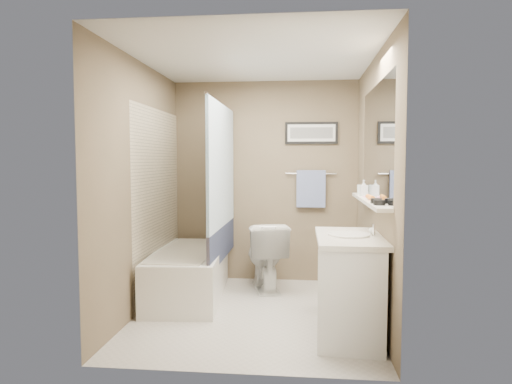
# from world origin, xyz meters

# --- Properties ---
(ground) EXTENTS (2.50, 2.50, 0.00)m
(ground) POSITION_xyz_m (0.00, 0.00, 0.00)
(ground) COLOR beige
(ground) RESTS_ON ground
(ceiling) EXTENTS (2.20, 2.50, 0.04)m
(ceiling) POSITION_xyz_m (0.00, 0.00, 2.38)
(ceiling) COLOR silver
(ceiling) RESTS_ON wall_back
(wall_back) EXTENTS (2.20, 0.04, 2.40)m
(wall_back) POSITION_xyz_m (0.00, 1.23, 1.20)
(wall_back) COLOR brown
(wall_back) RESTS_ON ground
(wall_front) EXTENTS (2.20, 0.04, 2.40)m
(wall_front) POSITION_xyz_m (0.00, -1.23, 1.20)
(wall_front) COLOR brown
(wall_front) RESTS_ON ground
(wall_left) EXTENTS (0.04, 2.50, 2.40)m
(wall_left) POSITION_xyz_m (-1.08, 0.00, 1.20)
(wall_left) COLOR brown
(wall_left) RESTS_ON ground
(wall_right) EXTENTS (0.04, 2.50, 2.40)m
(wall_right) POSITION_xyz_m (1.08, 0.00, 1.20)
(wall_right) COLOR brown
(wall_right) RESTS_ON ground
(tile_surround) EXTENTS (0.02, 1.55, 2.00)m
(tile_surround) POSITION_xyz_m (-1.09, 0.50, 1.00)
(tile_surround) COLOR beige
(tile_surround) RESTS_ON wall_left
(curtain_rod) EXTENTS (0.02, 1.55, 0.02)m
(curtain_rod) POSITION_xyz_m (-0.40, 0.50, 2.05)
(curtain_rod) COLOR silver
(curtain_rod) RESTS_ON wall_left
(curtain_upper) EXTENTS (0.03, 1.45, 1.28)m
(curtain_upper) POSITION_xyz_m (-0.40, 0.50, 1.40)
(curtain_upper) COLOR white
(curtain_upper) RESTS_ON curtain_rod
(curtain_lower) EXTENTS (0.03, 1.45, 0.36)m
(curtain_lower) POSITION_xyz_m (-0.40, 0.50, 0.58)
(curtain_lower) COLOR #282F4B
(curtain_lower) RESTS_ON curtain_rod
(mirror) EXTENTS (0.02, 1.60, 1.00)m
(mirror) POSITION_xyz_m (1.09, -0.15, 1.62)
(mirror) COLOR silver
(mirror) RESTS_ON wall_right
(shelf) EXTENTS (0.12, 1.60, 0.03)m
(shelf) POSITION_xyz_m (1.04, -0.15, 1.10)
(shelf) COLOR silver
(shelf) RESTS_ON wall_right
(towel_bar) EXTENTS (0.60, 0.02, 0.02)m
(towel_bar) POSITION_xyz_m (0.55, 1.22, 1.30)
(towel_bar) COLOR silver
(towel_bar) RESTS_ON wall_back
(towel) EXTENTS (0.34, 0.05, 0.44)m
(towel) POSITION_xyz_m (0.55, 1.20, 1.12)
(towel) COLOR #99ACDF
(towel) RESTS_ON towel_bar
(art_frame) EXTENTS (0.62, 0.02, 0.26)m
(art_frame) POSITION_xyz_m (0.55, 1.23, 1.78)
(art_frame) COLOR black
(art_frame) RESTS_ON wall_back
(art_mat) EXTENTS (0.56, 0.00, 0.20)m
(art_mat) POSITION_xyz_m (0.55, 1.22, 1.78)
(art_mat) COLOR white
(art_mat) RESTS_ON art_frame
(art_image) EXTENTS (0.50, 0.00, 0.13)m
(art_image) POSITION_xyz_m (0.55, 1.22, 1.78)
(art_image) COLOR #595959
(art_image) RESTS_ON art_mat
(door) EXTENTS (0.80, 0.02, 2.00)m
(door) POSITION_xyz_m (0.55, -1.24, 1.00)
(door) COLOR silver
(door) RESTS_ON wall_front
(door_handle) EXTENTS (0.10, 0.02, 0.02)m
(door_handle) POSITION_xyz_m (0.22, -1.19, 1.00)
(door_handle) COLOR silver
(door_handle) RESTS_ON door
(bathtub) EXTENTS (0.81, 1.55, 0.50)m
(bathtub) POSITION_xyz_m (-0.75, 0.44, 0.25)
(bathtub) COLOR white
(bathtub) RESTS_ON ground
(tub_rim) EXTENTS (0.56, 1.36, 0.02)m
(tub_rim) POSITION_xyz_m (-0.75, 0.44, 0.50)
(tub_rim) COLOR beige
(tub_rim) RESTS_ON bathtub
(toilet) EXTENTS (0.60, 0.83, 0.77)m
(toilet) POSITION_xyz_m (0.04, 0.83, 0.38)
(toilet) COLOR silver
(toilet) RESTS_ON ground
(vanity) EXTENTS (0.57, 0.94, 0.80)m
(vanity) POSITION_xyz_m (0.85, -0.47, 0.40)
(vanity) COLOR silver
(vanity) RESTS_ON ground
(countertop) EXTENTS (0.54, 0.96, 0.04)m
(countertop) POSITION_xyz_m (0.84, -0.47, 0.82)
(countertop) COLOR beige
(countertop) RESTS_ON vanity
(sink_basin) EXTENTS (0.34, 0.34, 0.01)m
(sink_basin) POSITION_xyz_m (0.83, -0.47, 0.85)
(sink_basin) COLOR white
(sink_basin) RESTS_ON countertop
(faucet_spout) EXTENTS (0.02, 0.02, 0.10)m
(faucet_spout) POSITION_xyz_m (1.03, -0.47, 0.89)
(faucet_spout) COLOR white
(faucet_spout) RESTS_ON countertop
(faucet_knob) EXTENTS (0.05, 0.05, 0.05)m
(faucet_knob) POSITION_xyz_m (1.03, -0.37, 0.87)
(faucet_knob) COLOR silver
(faucet_knob) RESTS_ON countertop
(candle_bowl_near) EXTENTS (0.09, 0.09, 0.04)m
(candle_bowl_near) POSITION_xyz_m (1.04, -0.69, 1.14)
(candle_bowl_near) COLOR black
(candle_bowl_near) RESTS_ON shelf
(candle_bowl_far) EXTENTS (0.09, 0.09, 0.04)m
(candle_bowl_far) POSITION_xyz_m (1.04, -0.55, 1.14)
(candle_bowl_far) COLOR black
(candle_bowl_far) RESTS_ON shelf
(hair_brush_front) EXTENTS (0.05, 0.22, 0.04)m
(hair_brush_front) POSITION_xyz_m (1.04, -0.22, 1.14)
(hair_brush_front) COLOR orange
(hair_brush_front) RESTS_ON shelf
(pink_comb) EXTENTS (0.04, 0.16, 0.01)m
(pink_comb) POSITION_xyz_m (1.04, 0.05, 1.12)
(pink_comb) COLOR pink
(pink_comb) RESTS_ON shelf
(glass_jar) EXTENTS (0.08, 0.08, 0.10)m
(glass_jar) POSITION_xyz_m (1.04, 0.39, 1.17)
(glass_jar) COLOR silver
(glass_jar) RESTS_ON shelf
(soap_bottle) EXTENTS (0.08, 0.08, 0.15)m
(soap_bottle) POSITION_xyz_m (1.04, 0.21, 1.19)
(soap_bottle) COLOR #999999
(soap_bottle) RESTS_ON shelf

